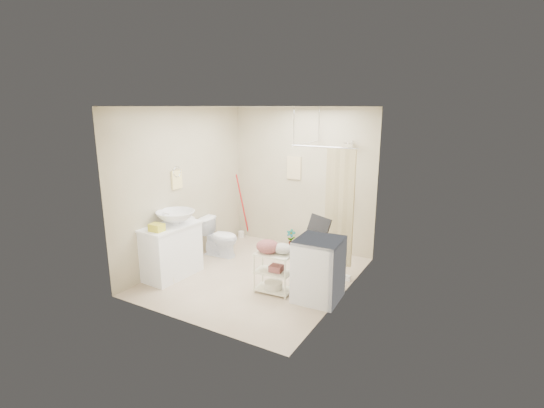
# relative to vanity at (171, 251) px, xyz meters

# --- Properties ---
(floor) EXTENTS (3.20, 3.20, 0.00)m
(floor) POSITION_rel_vanity_xyz_m (1.16, 0.65, -0.42)
(floor) COLOR #C6B295
(floor) RESTS_ON ground
(ceiling) EXTENTS (2.80, 3.20, 0.04)m
(ceiling) POSITION_rel_vanity_xyz_m (1.16, 0.65, 2.18)
(ceiling) COLOR silver
(ceiling) RESTS_ON ground
(wall_back) EXTENTS (2.80, 0.04, 2.60)m
(wall_back) POSITION_rel_vanity_xyz_m (1.16, 2.25, 0.88)
(wall_back) COLOR #B9AE8F
(wall_back) RESTS_ON ground
(wall_front) EXTENTS (2.80, 0.04, 2.60)m
(wall_front) POSITION_rel_vanity_xyz_m (1.16, -0.95, 0.88)
(wall_front) COLOR #B9AE8F
(wall_front) RESTS_ON ground
(wall_left) EXTENTS (0.04, 3.20, 2.60)m
(wall_left) POSITION_rel_vanity_xyz_m (-0.24, 0.65, 0.88)
(wall_left) COLOR #B9AE8F
(wall_left) RESTS_ON ground
(wall_right) EXTENTS (0.04, 3.20, 2.60)m
(wall_right) POSITION_rel_vanity_xyz_m (2.56, 0.65, 0.88)
(wall_right) COLOR #B9AE8F
(wall_right) RESTS_ON ground
(vanity) EXTENTS (0.57, 0.97, 0.83)m
(vanity) POSITION_rel_vanity_xyz_m (0.00, 0.00, 0.00)
(vanity) COLOR white
(vanity) RESTS_ON ground
(sink) EXTENTS (0.74, 0.74, 0.21)m
(sink) POSITION_rel_vanity_xyz_m (0.04, 0.10, 0.52)
(sink) COLOR silver
(sink) RESTS_ON vanity
(counter_basket) EXTENTS (0.21, 0.16, 0.11)m
(counter_basket) POSITION_rel_vanity_xyz_m (0.05, -0.31, 0.47)
(counter_basket) COLOR gold
(counter_basket) RESTS_ON vanity
(floor_basket) EXTENTS (0.31, 0.26, 0.15)m
(floor_basket) POSITION_rel_vanity_xyz_m (0.13, -0.27, -0.34)
(floor_basket) COLOR gold
(floor_basket) RESTS_ON ground
(toilet) EXTENTS (0.70, 0.43, 0.69)m
(toilet) POSITION_rel_vanity_xyz_m (0.12, 1.09, -0.07)
(toilet) COLOR white
(toilet) RESTS_ON ground
(mop) EXTENTS (0.17, 0.17, 1.31)m
(mop) POSITION_rel_vanity_xyz_m (-0.12, 2.10, 0.24)
(mop) COLOR red
(mop) RESTS_ON ground
(potted_plant_a) EXTENTS (0.20, 0.16, 0.34)m
(potted_plant_a) POSITION_rel_vanity_xyz_m (1.03, 2.10, -0.24)
(potted_plant_a) COLOR #9C4B29
(potted_plant_a) RESTS_ON ground
(potted_plant_b) EXTENTS (0.22, 0.22, 0.32)m
(potted_plant_b) POSITION_rel_vanity_xyz_m (1.45, 2.04, -0.26)
(potted_plant_b) COLOR brown
(potted_plant_b) RESTS_ON ground
(hanging_towel) EXTENTS (0.28, 0.03, 0.42)m
(hanging_towel) POSITION_rel_vanity_xyz_m (1.01, 2.23, 1.08)
(hanging_towel) COLOR beige
(hanging_towel) RESTS_ON wall_back
(towel_ring) EXTENTS (0.04, 0.22, 0.34)m
(towel_ring) POSITION_rel_vanity_xyz_m (-0.22, 0.45, 1.05)
(towel_ring) COLOR #FDE68E
(towel_ring) RESTS_ON wall_left
(tp_holder) EXTENTS (0.08, 0.12, 0.14)m
(tp_holder) POSITION_rel_vanity_xyz_m (-0.20, 0.70, 0.30)
(tp_holder) COLOR white
(tp_holder) RESTS_ON wall_left
(shower) EXTENTS (1.10, 1.10, 2.10)m
(shower) POSITION_rel_vanity_xyz_m (2.01, 1.70, 0.63)
(shower) COLOR white
(shower) RESTS_ON ground
(shampoo_bottle_a) EXTENTS (0.12, 0.12, 0.27)m
(shampoo_bottle_a) POSITION_rel_vanity_xyz_m (1.76, 2.17, 1.04)
(shampoo_bottle_a) COLOR silver
(shampoo_bottle_a) RESTS_ON shower
(shampoo_bottle_b) EXTENTS (0.11, 0.11, 0.19)m
(shampoo_bottle_b) POSITION_rel_vanity_xyz_m (1.86, 2.15, 1.00)
(shampoo_bottle_b) COLOR #334492
(shampoo_bottle_b) RESTS_ON shower
(washing_machine) EXTENTS (0.63, 0.65, 0.87)m
(washing_machine) POSITION_rel_vanity_xyz_m (2.30, 0.43, 0.02)
(washing_machine) COLOR silver
(washing_machine) RESTS_ON ground
(laundry_rack) EXTENTS (0.53, 0.34, 0.71)m
(laundry_rack) POSITION_rel_vanity_xyz_m (1.66, 0.30, -0.06)
(laundry_rack) COLOR beige
(laundry_rack) RESTS_ON ground
(ironing_board) EXTENTS (0.33, 0.14, 1.13)m
(ironing_board) POSITION_rel_vanity_xyz_m (2.08, 0.63, 0.15)
(ironing_board) COLOR black
(ironing_board) RESTS_ON ground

